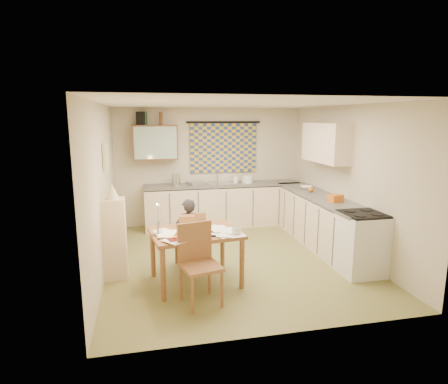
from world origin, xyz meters
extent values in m
cube|color=olive|center=(0.00, 0.00, -0.01)|extent=(4.00, 4.50, 0.02)
cube|color=white|center=(0.00, 0.00, 2.51)|extent=(4.00, 4.50, 0.02)
cube|color=beige|center=(0.00, 2.26, 1.25)|extent=(4.00, 0.02, 2.50)
cube|color=beige|center=(0.00, -2.26, 1.25)|extent=(4.00, 0.02, 2.50)
cube|color=beige|center=(-2.01, 0.00, 1.25)|extent=(0.02, 4.50, 2.50)
cube|color=beige|center=(2.01, 0.00, 1.25)|extent=(0.02, 4.50, 2.50)
cube|color=navy|center=(0.30, 2.22, 1.65)|extent=(1.45, 0.03, 1.05)
cylinder|color=black|center=(0.30, 2.20, 2.20)|extent=(1.60, 0.04, 0.04)
cube|color=brown|center=(-1.15, 2.08, 1.80)|extent=(0.90, 0.34, 0.70)
cube|color=#99B2A5|center=(-1.15, 1.91, 1.80)|extent=(0.84, 0.02, 0.64)
cube|color=beige|center=(1.83, 0.55, 1.85)|extent=(0.34, 1.30, 0.70)
cube|color=beige|center=(-1.97, 0.40, 1.70)|extent=(0.04, 0.50, 0.40)
cube|color=silver|center=(-1.95, 0.40, 1.70)|extent=(0.01, 0.42, 0.32)
cube|color=beige|center=(0.23, 1.95, 0.43)|extent=(3.30, 0.60, 0.86)
cube|color=#4C4B49|center=(0.23, 1.95, 0.90)|extent=(3.30, 0.62, 0.04)
cube|color=beige|center=(1.70, 0.33, 0.43)|extent=(0.60, 2.95, 0.86)
cube|color=#4C4B49|center=(1.70, 0.33, 0.90)|extent=(0.62, 2.95, 0.04)
cube|color=white|center=(1.70, -0.97, 0.45)|extent=(0.60, 0.60, 0.90)
cube|color=black|center=(1.70, -0.97, 0.92)|extent=(0.57, 0.57, 0.03)
cube|color=silver|center=(0.20, 1.95, 0.88)|extent=(0.64, 0.57, 0.10)
cylinder|color=silver|center=(0.15, 2.13, 1.06)|extent=(0.04, 0.04, 0.28)
cube|color=silver|center=(-0.34, 1.95, 0.95)|extent=(0.44, 0.41, 0.06)
cylinder|color=silver|center=(-0.76, 1.95, 1.04)|extent=(0.21, 0.21, 0.24)
cylinder|color=white|center=(0.77, 1.95, 1.00)|extent=(0.30, 0.30, 0.16)
imported|color=white|center=(0.52, 2.00, 1.01)|extent=(0.14, 0.14, 0.18)
imported|color=white|center=(1.70, 1.02, 0.95)|extent=(0.37, 0.37, 0.06)
cube|color=#CD6618|center=(1.70, -0.15, 0.98)|extent=(0.25, 0.20, 0.12)
sphere|color=#CD6618|center=(1.65, 0.69, 0.97)|extent=(0.10, 0.10, 0.10)
cube|color=black|center=(-1.40, 2.08, 2.28)|extent=(0.22, 0.24, 0.26)
cylinder|color=#195926|center=(-1.34, 2.08, 2.28)|extent=(0.08, 0.08, 0.26)
cylinder|color=brown|center=(-1.02, 2.08, 2.28)|extent=(0.08, 0.08, 0.26)
cube|color=brown|center=(-0.73, -0.75, 0.72)|extent=(1.31, 1.06, 0.05)
cube|color=brown|center=(-0.74, -0.15, 0.43)|extent=(0.47, 0.47, 0.04)
cube|color=brown|center=(-0.71, -0.33, 0.67)|extent=(0.40, 0.11, 0.44)
cube|color=brown|center=(-0.75, -1.40, 0.49)|extent=(0.55, 0.55, 0.04)
cube|color=brown|center=(-0.80, -1.20, 0.76)|extent=(0.45, 0.15, 0.50)
imported|color=black|center=(-0.77, -0.20, 0.55)|extent=(0.51, 0.44, 1.09)
cube|color=beige|center=(-1.84, -0.36, 0.59)|extent=(0.32, 0.30, 1.17)
cone|color=beige|center=(-1.84, -0.36, 1.28)|extent=(0.20, 0.20, 0.22)
cube|color=brown|center=(-0.82, -0.51, 0.83)|extent=(0.23, 0.13, 0.16)
imported|color=white|center=(-0.22, -1.04, 0.80)|extent=(0.17, 0.17, 0.10)
imported|color=maroon|center=(-1.14, -1.09, 0.76)|extent=(0.38, 0.42, 0.03)
imported|color=#CD6618|center=(-1.13, -0.93, 0.76)|extent=(0.25, 0.31, 0.02)
cube|color=#CD6618|center=(-1.01, -1.06, 0.77)|extent=(0.12, 0.08, 0.04)
cube|color=black|center=(-0.56, -1.04, 0.76)|extent=(0.14, 0.06, 0.02)
cylinder|color=silver|center=(-1.23, -0.80, 0.84)|extent=(0.07, 0.07, 0.18)
cylinder|color=white|center=(-1.22, -0.79, 1.04)|extent=(0.03, 0.03, 0.22)
sphere|color=#FFCC66|center=(-1.24, -0.79, 1.16)|extent=(0.02, 0.02, 0.02)
cube|color=white|center=(-0.37, -0.71, 0.75)|extent=(0.24, 0.32, 0.00)
cube|color=white|center=(-0.27, -1.02, 0.75)|extent=(0.26, 0.33, 0.00)
cube|color=white|center=(-0.50, -0.67, 0.75)|extent=(0.21, 0.30, 0.00)
cube|color=white|center=(-0.70, -0.56, 0.76)|extent=(0.24, 0.31, 0.00)
cube|color=white|center=(-1.15, -0.71, 0.76)|extent=(0.34, 0.36, 0.00)
cube|color=white|center=(-0.41, -1.03, 0.76)|extent=(0.33, 0.36, 0.00)
cube|color=white|center=(-0.29, -0.86, 0.76)|extent=(0.34, 0.36, 0.00)
cube|color=white|center=(-0.65, -0.49, 0.76)|extent=(0.30, 0.35, 0.00)
cube|color=white|center=(-1.00, -0.82, 0.76)|extent=(0.28, 0.34, 0.00)
cube|color=white|center=(-0.23, -1.05, 0.77)|extent=(0.25, 0.32, 0.00)
cube|color=white|center=(-1.16, -0.87, 0.77)|extent=(0.28, 0.34, 0.00)
cube|color=white|center=(-0.35, -1.03, 0.77)|extent=(0.30, 0.35, 0.00)
cube|color=white|center=(-1.05, -1.17, 0.77)|extent=(0.34, 0.36, 0.00)
cube|color=white|center=(-0.63, -0.71, 0.77)|extent=(0.32, 0.36, 0.00)
cube|color=white|center=(-0.43, -0.79, 0.77)|extent=(0.30, 0.35, 0.00)
cube|color=white|center=(-0.27, -0.92, 0.77)|extent=(0.29, 0.34, 0.00)
cube|color=white|center=(-0.59, -0.59, 0.78)|extent=(0.34, 0.36, 0.00)
cube|color=white|center=(-1.13, -0.90, 0.78)|extent=(0.27, 0.34, 0.00)
cube|color=white|center=(-0.78, -0.50, 0.78)|extent=(0.31, 0.35, 0.00)
camera|label=1|loc=(-1.38, -5.69, 2.28)|focal=30.00mm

